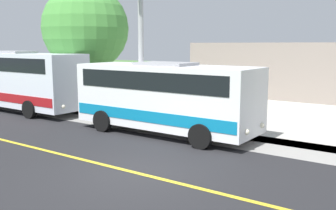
{
  "coord_description": "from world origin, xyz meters",
  "views": [
    {
      "loc": [
        8.13,
        6.89,
        3.64
      ],
      "look_at": [
        -3.5,
        -1.32,
        1.4
      ],
      "focal_mm": 41.31,
      "sensor_mm": 36.0,
      "label": 1
    }
  ],
  "objects": [
    {
      "name": "road_surface",
      "position": [
        0.0,
        0.0,
        0.0
      ],
      "size": [
        8.0,
        100.0,
        0.01
      ],
      "primitive_type": "cube",
      "color": "black",
      "rests_on": "ground"
    },
    {
      "name": "tree_curbside",
      "position": [
        -7.4,
        -9.82,
        4.54
      ],
      "size": [
        4.89,
        4.89,
        7.0
      ],
      "color": "#4C3826",
      "rests_on": "ground"
    },
    {
      "name": "road_centre_line",
      "position": [
        0.0,
        0.0,
        0.01
      ],
      "size": [
        0.16,
        100.0,
        0.0
      ],
      "primitive_type": "cube",
      "color": "gold",
      "rests_on": "ground"
    },
    {
      "name": "sidewalk",
      "position": [
        -5.2,
        0.0,
        0.0
      ],
      "size": [
        2.4,
        100.0,
        0.01
      ],
      "primitive_type": "cube",
      "color": "gray",
      "rests_on": "ground"
    },
    {
      "name": "street_light_pole",
      "position": [
        -4.88,
        -3.82,
        4.42
      ],
      "size": [
        1.97,
        0.24,
        8.03
      ],
      "color": "#9E9EA3",
      "rests_on": "ground"
    },
    {
      "name": "shuttle_bus_front",
      "position": [
        -4.52,
        -2.18,
        1.61
      ],
      "size": [
        2.7,
        7.82,
        2.93
      ],
      "color": "white",
      "rests_on": "ground"
    },
    {
      "name": "ground_plane",
      "position": [
        0.0,
        0.0,
        0.0
      ],
      "size": [
        120.0,
        120.0,
        0.0
      ],
      "primitive_type": "plane",
      "color": "#477238"
    },
    {
      "name": "transit_bus_rear",
      "position": [
        -4.47,
        -12.71,
        1.8
      ],
      "size": [
        2.59,
        10.14,
        3.28
      ],
      "color": "silver",
      "rests_on": "ground"
    }
  ]
}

